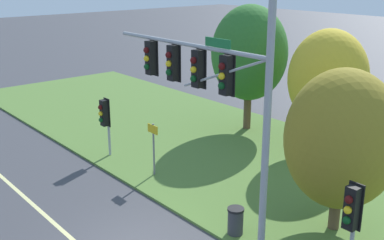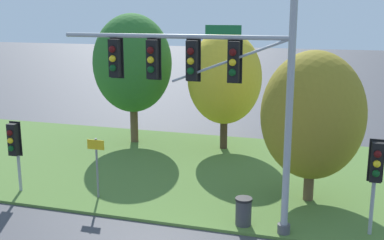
{
  "view_description": "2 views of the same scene",
  "coord_description": "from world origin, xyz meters",
  "px_view_note": "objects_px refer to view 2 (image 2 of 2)",
  "views": [
    {
      "loc": [
        11.69,
        -7.19,
        8.52
      ],
      "look_at": [
        -0.44,
        3.05,
        3.54
      ],
      "focal_mm": 45.0,
      "sensor_mm": 36.0,
      "label": 1
    },
    {
      "loc": [
        4.38,
        -11.41,
        6.98
      ],
      "look_at": [
        -0.28,
        4.09,
        3.27
      ],
      "focal_mm": 45.0,
      "sensor_mm": 36.0,
      "label": 2
    }
  ],
  "objects_px": {
    "trash_bin": "(243,211)",
    "pedestrian_signal_near_kerb": "(376,168)",
    "tree_behind_signpost": "(313,115)",
    "tree_nearest_road": "(133,64)",
    "route_sign_post": "(97,160)",
    "tree_left_of_mast": "(225,78)",
    "pedestrian_signal_further_along": "(14,143)",
    "traffic_signal_mast": "(211,78)"
  },
  "relations": [
    {
      "from": "trash_bin",
      "to": "pedestrian_signal_near_kerb",
      "type": "bearing_deg",
      "value": 4.66
    },
    {
      "from": "pedestrian_signal_near_kerb",
      "to": "tree_behind_signpost",
      "type": "relative_size",
      "value": 0.56
    },
    {
      "from": "pedestrian_signal_near_kerb",
      "to": "tree_nearest_road",
      "type": "bearing_deg",
      "value": 144.65
    },
    {
      "from": "tree_nearest_road",
      "to": "trash_bin",
      "type": "distance_m",
      "value": 11.89
    },
    {
      "from": "route_sign_post",
      "to": "tree_left_of_mast",
      "type": "height_order",
      "value": "tree_left_of_mast"
    },
    {
      "from": "trash_bin",
      "to": "tree_behind_signpost",
      "type": "bearing_deg",
      "value": 56.09
    },
    {
      "from": "tree_behind_signpost",
      "to": "trash_bin",
      "type": "distance_m",
      "value": 4.36
    },
    {
      "from": "route_sign_post",
      "to": "tree_behind_signpost",
      "type": "bearing_deg",
      "value": 15.12
    },
    {
      "from": "route_sign_post",
      "to": "pedestrian_signal_further_along",
      "type": "bearing_deg",
      "value": -172.52
    },
    {
      "from": "trash_bin",
      "to": "route_sign_post",
      "type": "bearing_deg",
      "value": 172.21
    },
    {
      "from": "traffic_signal_mast",
      "to": "tree_behind_signpost",
      "type": "height_order",
      "value": "traffic_signal_mast"
    },
    {
      "from": "tree_nearest_road",
      "to": "tree_left_of_mast",
      "type": "height_order",
      "value": "tree_nearest_road"
    },
    {
      "from": "traffic_signal_mast",
      "to": "tree_nearest_road",
      "type": "distance_m",
      "value": 10.82
    },
    {
      "from": "traffic_signal_mast",
      "to": "route_sign_post",
      "type": "bearing_deg",
      "value": 167.66
    },
    {
      "from": "pedestrian_signal_near_kerb",
      "to": "tree_behind_signpost",
      "type": "xyz_separation_m",
      "value": [
        -2.04,
        2.5,
        0.96
      ]
    },
    {
      "from": "route_sign_post",
      "to": "trash_bin",
      "type": "bearing_deg",
      "value": -7.79
    },
    {
      "from": "tree_left_of_mast",
      "to": "trash_bin",
      "type": "bearing_deg",
      "value": -72.78
    },
    {
      "from": "tree_behind_signpost",
      "to": "route_sign_post",
      "type": "bearing_deg",
      "value": -164.88
    },
    {
      "from": "tree_nearest_road",
      "to": "pedestrian_signal_further_along",
      "type": "bearing_deg",
      "value": -99.7
    },
    {
      "from": "pedestrian_signal_further_along",
      "to": "trash_bin",
      "type": "xyz_separation_m",
      "value": [
        8.89,
        -0.35,
        -1.5
      ]
    },
    {
      "from": "traffic_signal_mast",
      "to": "route_sign_post",
      "type": "height_order",
      "value": "traffic_signal_mast"
    },
    {
      "from": "traffic_signal_mast",
      "to": "pedestrian_signal_further_along",
      "type": "distance_m",
      "value": 8.35
    },
    {
      "from": "route_sign_post",
      "to": "trash_bin",
      "type": "relative_size",
      "value": 2.46
    },
    {
      "from": "route_sign_post",
      "to": "trash_bin",
      "type": "distance_m",
      "value": 5.81
    },
    {
      "from": "tree_nearest_road",
      "to": "tree_behind_signpost",
      "type": "xyz_separation_m",
      "value": [
        9.41,
        -5.62,
        -0.98
      ]
    },
    {
      "from": "pedestrian_signal_further_along",
      "to": "tree_nearest_road",
      "type": "distance_m",
      "value": 8.5
    },
    {
      "from": "pedestrian_signal_further_along",
      "to": "tree_nearest_road",
      "type": "relative_size",
      "value": 0.41
    },
    {
      "from": "pedestrian_signal_further_along",
      "to": "route_sign_post",
      "type": "bearing_deg",
      "value": 7.48
    },
    {
      "from": "pedestrian_signal_near_kerb",
      "to": "traffic_signal_mast",
      "type": "bearing_deg",
      "value": -173.74
    },
    {
      "from": "pedestrian_signal_near_kerb",
      "to": "tree_left_of_mast",
      "type": "height_order",
      "value": "tree_left_of_mast"
    },
    {
      "from": "pedestrian_signal_near_kerb",
      "to": "tree_behind_signpost",
      "type": "distance_m",
      "value": 3.37
    },
    {
      "from": "pedestrian_signal_near_kerb",
      "to": "pedestrian_signal_further_along",
      "type": "distance_m",
      "value": 12.83
    },
    {
      "from": "pedestrian_signal_near_kerb",
      "to": "tree_nearest_road",
      "type": "distance_m",
      "value": 14.17
    },
    {
      "from": "tree_behind_signpost",
      "to": "trash_bin",
      "type": "bearing_deg",
      "value": -123.91
    },
    {
      "from": "tree_nearest_road",
      "to": "tree_behind_signpost",
      "type": "height_order",
      "value": "tree_nearest_road"
    },
    {
      "from": "traffic_signal_mast",
      "to": "pedestrian_signal_further_along",
      "type": "height_order",
      "value": "traffic_signal_mast"
    },
    {
      "from": "route_sign_post",
      "to": "tree_nearest_road",
      "type": "height_order",
      "value": "tree_nearest_road"
    },
    {
      "from": "pedestrian_signal_near_kerb",
      "to": "tree_left_of_mast",
      "type": "distance_m",
      "value": 10.66
    },
    {
      "from": "tree_left_of_mast",
      "to": "tree_behind_signpost",
      "type": "xyz_separation_m",
      "value": [
        4.56,
        -5.76,
        -0.39
      ]
    },
    {
      "from": "pedestrian_signal_further_along",
      "to": "tree_left_of_mast",
      "type": "height_order",
      "value": "tree_left_of_mast"
    },
    {
      "from": "pedestrian_signal_near_kerb",
      "to": "tree_nearest_road",
      "type": "height_order",
      "value": "tree_nearest_road"
    },
    {
      "from": "pedestrian_signal_further_along",
      "to": "route_sign_post",
      "type": "relative_size",
      "value": 1.22
    }
  ]
}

